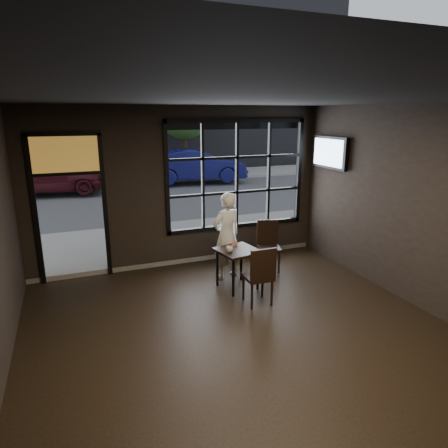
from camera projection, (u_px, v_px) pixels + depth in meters
name	position (u px, v px, depth m)	size (l,w,h in m)	color
floor	(257.00, 353.00, 5.26)	(6.00, 7.00, 0.02)	black
ceiling	(263.00, 97.00, 4.40)	(6.00, 7.00, 0.02)	black
wall_right	(442.00, 214.00, 5.89)	(0.04, 7.00, 3.20)	black
window_frame	(237.00, 175.00, 8.34)	(3.06, 0.12, 2.28)	black
stained_transom	(65.00, 154.00, 7.03)	(1.20, 0.06, 0.70)	orange
street_asphalt	(100.00, 161.00, 26.78)	(60.00, 41.00, 0.04)	#545456
building_across	(91.00, 36.00, 23.88)	(28.00, 12.00, 15.00)	#5B5956
cafe_table	(237.00, 269.00, 7.13)	(0.67, 0.67, 0.73)	black
chair_near	(258.00, 275.00, 6.51)	(0.43, 0.43, 1.00)	black
chair_window	(269.00, 246.00, 7.91)	(0.43, 0.43, 0.99)	black
man	(227.00, 236.00, 7.47)	(0.61, 0.40, 1.66)	silver
hotdog	(233.00, 244.00, 7.22)	(0.20, 0.08, 0.06)	tan
cup	(230.00, 249.00, 6.91)	(0.12, 0.12, 0.10)	silver
tv	(330.00, 152.00, 8.13)	(0.12, 1.10, 0.64)	black
navy_car	(196.00, 165.00, 17.70)	(1.52, 4.37, 1.44)	#10134D
maroon_car	(48.00, 174.00, 15.12)	(1.68, 4.19, 1.43)	#421016
tree_left	(64.00, 116.00, 16.77)	(2.45, 2.45, 4.19)	#332114
tree_right	(184.00, 113.00, 19.35)	(2.54, 2.54, 4.34)	#332114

